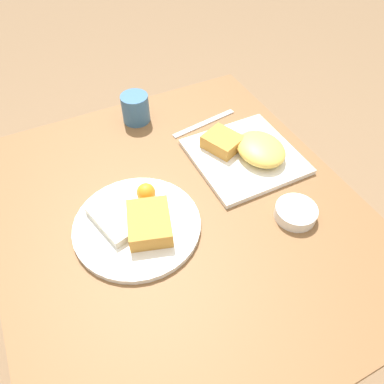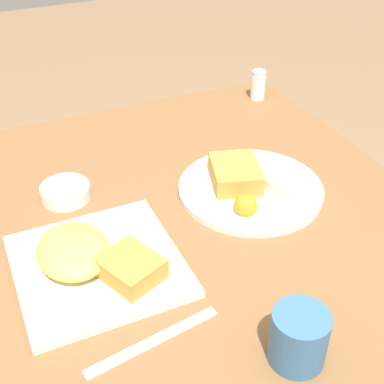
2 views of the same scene
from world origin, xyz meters
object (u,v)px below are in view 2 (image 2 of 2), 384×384
plate_square_near (93,260)px  sauce_ramekin (65,192)px  butter_knife (153,341)px  salt_shaker (258,87)px  coffee_mug (299,337)px  plate_oval_far (250,186)px

plate_square_near → sauce_ramekin: (-0.22, 0.01, -0.01)m
butter_knife → plate_square_near: bearing=92.7°
sauce_ramekin → salt_shaker: salt_shaker is taller
sauce_ramekin → coffee_mug: (0.50, 0.20, 0.03)m
salt_shaker → butter_knife: bearing=-40.4°
plate_square_near → salt_shaker: bearing=128.4°
plate_oval_far → butter_knife: 0.40m
sauce_ramekin → salt_shaker: size_ratio=1.26×
salt_shaker → butter_knife: size_ratio=0.36×
sauce_ramekin → plate_square_near: bearing=-1.9°
plate_oval_far → coffee_mug: bearing=-20.3°
plate_square_near → plate_oval_far: plate_square_near is taller
plate_oval_far → salt_shaker: (-0.37, 0.23, 0.02)m
plate_square_near → coffee_mug: size_ratio=3.18×
plate_oval_far → coffee_mug: 0.39m
plate_square_near → sauce_ramekin: 0.22m
plate_square_near → plate_oval_far: (-0.09, 0.34, -0.01)m
plate_oval_far → salt_shaker: salt_shaker is taller
sauce_ramekin → butter_knife: 0.40m
coffee_mug → plate_square_near: bearing=-144.3°
sauce_ramekin → butter_knife: sauce_ramekin is taller
sauce_ramekin → coffee_mug: coffee_mug is taller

